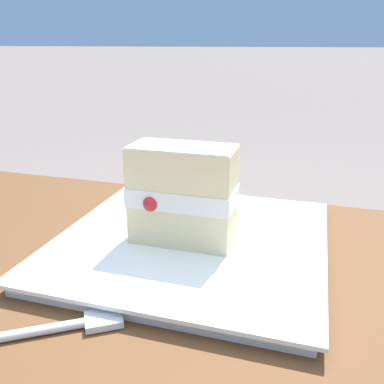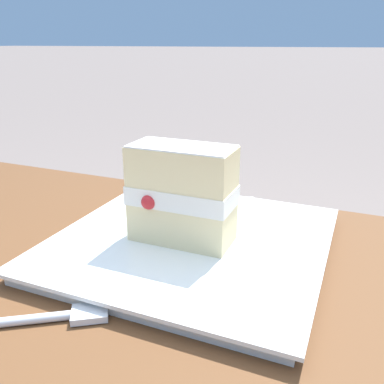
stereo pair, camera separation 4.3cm
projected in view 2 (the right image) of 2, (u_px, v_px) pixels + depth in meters
dessert_plate at (192, 243)px, 0.45m from camera, size 0.28×0.28×0.02m
cake_slice at (182, 194)px, 0.43m from camera, size 0.11×0.06×0.10m
dessert_fork at (17, 321)px, 0.33m from camera, size 0.15×0.11×0.01m
paper_napkin at (217, 208)px, 0.57m from camera, size 0.13×0.11×0.00m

